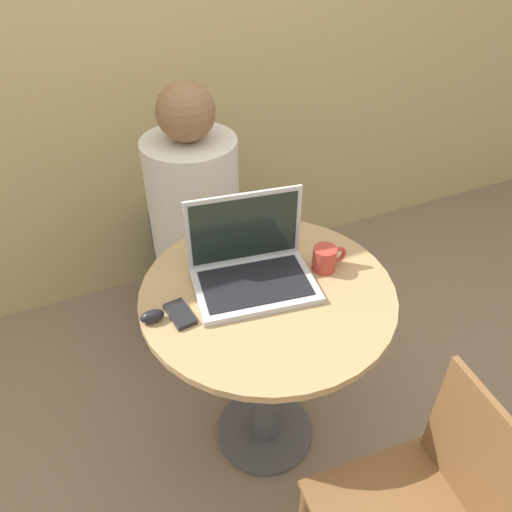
% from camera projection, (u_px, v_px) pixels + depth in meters
% --- Properties ---
extents(ground_plane, '(12.00, 12.00, 0.00)m').
position_uv_depth(ground_plane, '(265.00, 432.00, 1.99)').
color(ground_plane, '#7F6B56').
extents(back_wall, '(7.00, 0.05, 2.60)m').
position_uv_depth(back_wall, '(150.00, 17.00, 2.01)').
color(back_wall, tan).
rests_on(back_wall, ground_plane).
extents(round_table, '(0.78, 0.78, 0.77)m').
position_uv_depth(round_table, '(267.00, 336.00, 1.65)').
color(round_table, '#4C4C51').
rests_on(round_table, ground_plane).
extents(laptop, '(0.39, 0.30, 0.27)m').
position_uv_depth(laptop, '(251.00, 266.00, 1.52)').
color(laptop, '#B7B7BC').
rests_on(laptop, round_table).
extents(cell_phone, '(0.07, 0.12, 0.02)m').
position_uv_depth(cell_phone, '(180.00, 314.00, 1.43)').
color(cell_phone, black).
rests_on(cell_phone, round_table).
extents(computer_mouse, '(0.07, 0.04, 0.04)m').
position_uv_depth(computer_mouse, '(152.00, 316.00, 1.40)').
color(computer_mouse, black).
rests_on(computer_mouse, round_table).
extents(coffee_cup, '(0.12, 0.08, 0.08)m').
position_uv_depth(coffee_cup, '(326.00, 258.00, 1.57)').
color(coffee_cup, '#B2382D').
rests_on(coffee_cup, round_table).
extents(person_seated, '(0.41, 0.58, 1.20)m').
position_uv_depth(person_seated, '(195.00, 237.00, 2.19)').
color(person_seated, '#3D4766').
rests_on(person_seated, ground_plane).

